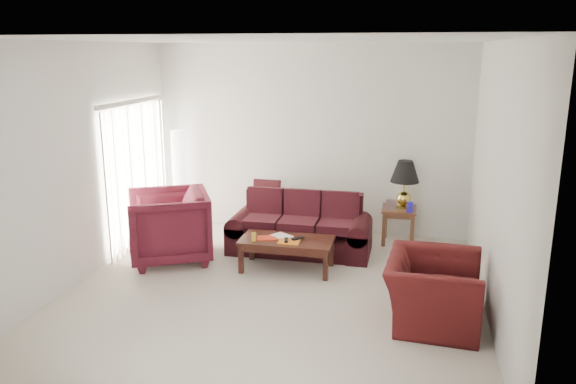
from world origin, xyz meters
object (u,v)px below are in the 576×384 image
object	(u,v)px
sofa	(300,225)
floor_lamp	(180,180)
armchair_right	(433,291)
end_table	(398,225)
coffee_table	(287,254)
armchair_left	(169,226)

from	to	relation	value
sofa	floor_lamp	world-z (taller)	floor_lamp
sofa	armchair_right	bearing A→B (deg)	-47.70
end_table	floor_lamp	size ratio (longest dim) A/B	0.33
coffee_table	sofa	bearing A→B (deg)	96.19
sofa	coffee_table	size ratio (longest dim) A/B	1.66
armchair_right	coffee_table	distance (m)	2.19
floor_lamp	armchair_right	bearing A→B (deg)	-32.15
end_table	coffee_table	world-z (taller)	end_table
sofa	floor_lamp	size ratio (longest dim) A/B	1.23
sofa	coffee_table	xyz separation A→B (m)	(-0.03, -0.71, -0.20)
armchair_left	armchair_right	world-z (taller)	armchair_left
floor_lamp	armchair_right	world-z (taller)	floor_lamp
floor_lamp	armchair_left	world-z (taller)	floor_lamp
floor_lamp	coffee_table	bearing A→B (deg)	-33.16
sofa	coffee_table	bearing A→B (deg)	-95.59
armchair_left	sofa	bearing A→B (deg)	85.52
end_table	coffee_table	distance (m)	2.03
armchair_left	coffee_table	distance (m)	1.71
floor_lamp	coffee_table	world-z (taller)	floor_lamp
floor_lamp	end_table	bearing A→B (deg)	0.94
sofa	armchair_left	world-z (taller)	armchair_left
end_table	armchair_right	xyz separation A→B (m)	(0.44, -2.56, 0.09)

